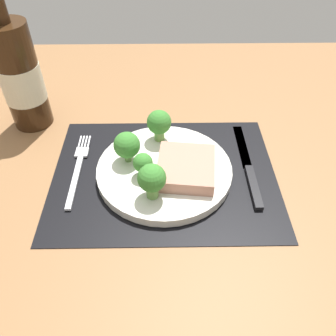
{
  "coord_description": "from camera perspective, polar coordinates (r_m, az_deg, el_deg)",
  "views": [
    {
      "loc": [
        0.39,
        -45.15,
        44.96
      ],
      "look_at": [
        1.06,
        -0.24,
        1.9
      ],
      "focal_mm": 37.36,
      "sensor_mm": 36.0,
      "label": 1
    }
  ],
  "objects": [
    {
      "name": "ground_plane",
      "position": [
        0.65,
        -0.94,
        -2.03
      ],
      "size": [
        140.0,
        110.0,
        3.0
      ],
      "primitive_type": "cube",
      "color": "brown"
    },
    {
      "name": "placemat",
      "position": [
        0.64,
        -0.96,
        -1.0
      ],
      "size": [
        40.31,
        31.07,
        0.3
      ],
      "primitive_type": "cube",
      "color": "black",
      "rests_on": "ground_plane"
    },
    {
      "name": "plate",
      "position": [
        0.63,
        -0.97,
        -0.39
      ],
      "size": [
        24.23,
        24.23,
        1.6
      ],
      "primitive_type": "cylinder",
      "color": "silver",
      "rests_on": "placemat"
    },
    {
      "name": "steak",
      "position": [
        0.61,
        2.56,
        0.07
      ],
      "size": [
        10.97,
        11.69,
        2.4
      ],
      "primitive_type": "cube",
      "rotation": [
        0.0,
        0.0,
        -0.12
      ],
      "color": "tan",
      "rests_on": "plate"
    },
    {
      "name": "broccoli_near_steak",
      "position": [
        0.55,
        -3.07,
        -1.83
      ],
      "size": [
        4.62,
        4.62,
        6.47
      ],
      "color": "#5B8942",
      "rests_on": "plate"
    },
    {
      "name": "broccoli_back_left",
      "position": [
        0.62,
        -7.09,
        3.69
      ],
      "size": [
        4.73,
        4.73,
        5.93
      ],
      "color": "#5B8942",
      "rests_on": "plate"
    },
    {
      "name": "broccoli_center",
      "position": [
        0.66,
        -1.81,
        7.32
      ],
      "size": [
        4.63,
        4.63,
        6.36
      ],
      "color": "#6B994C",
      "rests_on": "plate"
    },
    {
      "name": "broccoli_near_fork",
      "position": [
        0.59,
        -4.49,
        0.7
      ],
      "size": [
        3.41,
        3.41,
        4.58
      ],
      "color": "#6B994C",
      "rests_on": "plate"
    },
    {
      "name": "fork",
      "position": [
        0.66,
        -14.79,
        0.0
      ],
      "size": [
        2.4,
        19.2,
        0.5
      ],
      "rotation": [
        0.0,
        0.0,
        -0.06
      ],
      "color": "silver",
      "rests_on": "placemat"
    },
    {
      "name": "knife",
      "position": [
        0.65,
        12.74,
        -0.22
      ],
      "size": [
        1.8,
        23.0,
        0.8
      ],
      "rotation": [
        0.0,
        0.0,
        -0.02
      ],
      "color": "black",
      "rests_on": "placemat"
    },
    {
      "name": "wine_bottle",
      "position": [
        0.76,
        -23.24,
        13.56
      ],
      "size": [
        8.11,
        8.11,
        29.3
      ],
      "color": "#331E0F",
      "rests_on": "ground_plane"
    }
  ]
}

